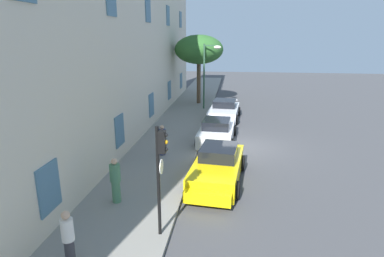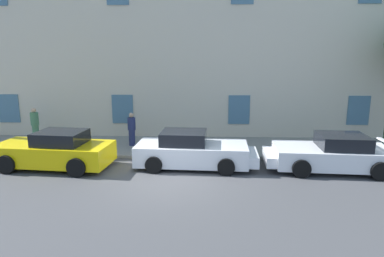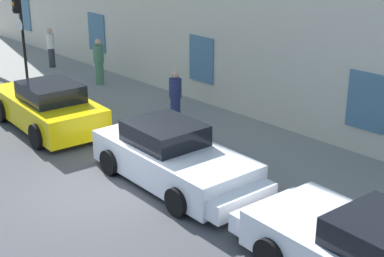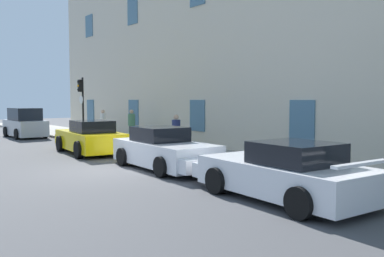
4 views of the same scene
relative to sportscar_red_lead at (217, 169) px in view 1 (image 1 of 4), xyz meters
The scene contains 12 objects.
ground_plane 5.02m from the sportscar_red_lead, 15.60° to the right, with size 80.00×80.00×0.00m, color #444447.
sidewalk 5.70m from the sportscar_red_lead, 32.19° to the left, with size 60.00×3.61×0.14m, color gray.
building_facade 9.93m from the sportscar_red_lead, 53.13° to the left, with size 38.17×3.65×13.00m.
sportscar_red_lead is the anchor object (origin of this frame).
sportscar_yellow_flank 5.73m from the sportscar_red_lead, ahead, with size 4.82×2.28×1.42m.
sportscar_white_middle 10.82m from the sportscar_red_lead, ahead, with size 4.85×2.47×1.39m.
tree_near_kerb 16.79m from the sportscar_red_lead, ahead, with size 4.24×4.24×5.99m.
traffic_light 4.70m from the sportscar_red_lead, 160.74° to the left, with size 0.44×0.36×3.42m.
street_lamp 14.26m from the sportscar_red_lead, ahead, with size 0.44×1.42×5.28m.
pedestrian_admiring 4.25m from the sportscar_red_lead, 123.80° to the left, with size 0.53×0.53×1.69m.
pedestrian_strolling 3.93m from the sportscar_red_lead, 48.12° to the left, with size 0.46×0.46×1.57m.
pedestrian_bystander 6.78m from the sportscar_red_lead, 148.87° to the left, with size 0.42×0.42×1.62m.
Camera 1 is at (-17.21, 0.78, 5.95)m, focal length 29.93 mm.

